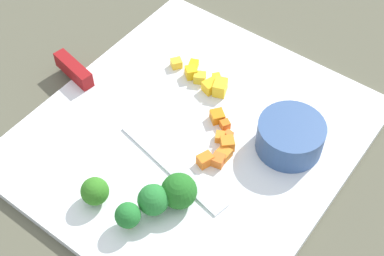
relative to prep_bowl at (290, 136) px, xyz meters
name	(u,v)px	position (x,y,z in m)	size (l,w,h in m)	color
ground_plane	(192,138)	(-0.06, 0.11, -0.03)	(4.00, 4.00, 0.00)	#555442
cutting_board	(192,136)	(-0.06, 0.11, -0.03)	(0.44, 0.40, 0.01)	white
prep_bowl	(290,136)	(0.00, 0.00, 0.00)	(0.09, 0.09, 0.04)	#345389
chef_knife	(100,95)	(-0.09, 0.25, -0.01)	(0.09, 0.34, 0.02)	silver
carrot_dice_0	(218,160)	(-0.08, 0.06, -0.01)	(0.02, 0.02, 0.01)	orange
carrot_dice_1	(227,143)	(-0.05, 0.06, -0.01)	(0.02, 0.02, 0.02)	orange
carrot_dice_2	(205,160)	(-0.09, 0.07, -0.01)	(0.02, 0.01, 0.02)	orange
carrot_dice_3	(217,116)	(-0.02, 0.10, -0.01)	(0.02, 0.02, 0.01)	orange
carrot_dice_4	(225,125)	(-0.02, 0.08, -0.02)	(0.01, 0.01, 0.01)	orange
carrot_dice_5	(229,135)	(-0.03, 0.07, -0.02)	(0.01, 0.01, 0.01)	orange
carrot_dice_6	(224,154)	(-0.06, 0.06, -0.02)	(0.02, 0.02, 0.01)	orange
carrot_dice_7	(220,137)	(-0.04, 0.08, -0.02)	(0.01, 0.01, 0.01)	orange
pepper_dice_0	(216,78)	(0.04, 0.14, -0.01)	(0.01, 0.01, 0.01)	yellow
pepper_dice_1	(211,86)	(0.02, 0.14, -0.01)	(0.02, 0.02, 0.02)	yellow
pepper_dice_2	(194,65)	(0.04, 0.19, -0.02)	(0.01, 0.01, 0.01)	yellow
pepper_dice_3	(220,87)	(0.03, 0.13, -0.01)	(0.02, 0.02, 0.02)	yellow
pepper_dice_4	(200,78)	(0.03, 0.16, -0.01)	(0.02, 0.01, 0.01)	yellow
pepper_dice_5	(191,72)	(0.03, 0.18, -0.01)	(0.02, 0.02, 0.02)	yellow
pepper_dice_6	(176,63)	(0.03, 0.21, -0.01)	(0.01, 0.02, 0.01)	yellow
broccoli_floret_0	(179,191)	(-0.15, 0.06, 0.00)	(0.04, 0.04, 0.04)	#86B660
broccoli_floret_1	(153,200)	(-0.18, 0.08, 0.00)	(0.04, 0.04, 0.04)	#82B25E
broccoli_floret_2	(128,216)	(-0.21, 0.09, 0.00)	(0.03, 0.03, 0.04)	#90AE56
broccoli_floret_3	(95,191)	(-0.21, 0.14, 0.00)	(0.03, 0.03, 0.04)	#8BAD67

